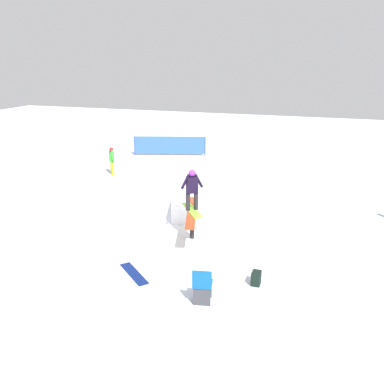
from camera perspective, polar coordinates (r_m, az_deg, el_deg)
ground_plane at (r=13.43m, az=-0.00°, el=-6.15°), size 60.00×60.00×0.00m
rail_feature at (r=13.14m, az=-0.00°, el=-3.06°), size 2.67×1.00×0.91m
snow_kicker_ramp at (r=15.14m, az=0.36°, el=-1.97°), size 2.14×1.93×0.68m
main_rider_on_rail at (r=12.89m, az=-0.00°, el=0.13°), size 1.31×1.04×1.29m
bystander_green at (r=20.72m, az=-10.64°, el=4.29°), size 0.51×0.44×1.33m
loose_snowboard_white at (r=15.20m, az=12.75°, el=-3.65°), size 1.48×0.74×0.02m
loose_snowboard_navy at (r=11.44m, az=-7.75°, el=-10.74°), size 1.09×1.17×0.02m
folding_chair at (r=9.98m, az=1.40°, el=-12.47°), size 0.52×0.52×0.88m
backpack_on_snow at (r=10.93m, az=8.55°, el=-11.29°), size 0.30×0.22×0.34m
safety_fence at (r=24.46m, az=-2.99°, el=6.24°), size 1.21×3.92×1.10m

